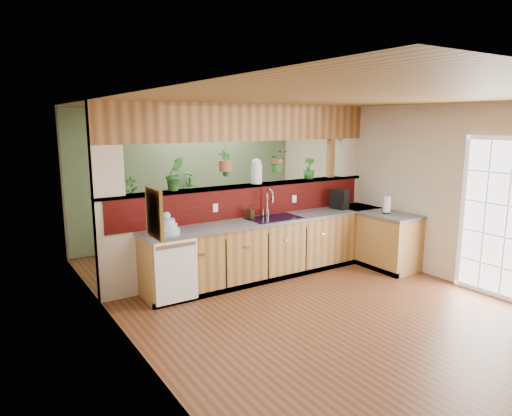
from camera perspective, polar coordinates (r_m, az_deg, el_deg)
ground at (r=6.29m, az=5.47°, el=-11.13°), size 4.60×7.00×0.01m
ceiling at (r=5.85m, az=5.94°, el=13.25°), size 4.60×7.00×0.01m
wall_back at (r=8.91m, az=-8.45°, el=3.94°), size 4.60×0.02×2.60m
wall_left at (r=4.87m, az=-16.03°, el=-2.00°), size 0.02×7.00×2.60m
wall_right at (r=7.57m, az=19.49°, el=2.24°), size 0.02×7.00×2.60m
pass_through_partition at (r=7.05m, az=-0.94°, el=1.38°), size 4.60×0.21×2.60m
pass_through_ledge at (r=7.01m, az=-1.16°, el=2.81°), size 4.60×0.21×0.04m
header_beam at (r=6.95m, az=-1.19°, el=10.63°), size 4.60×0.15×0.55m
sage_backwall at (r=8.89m, az=-8.40°, el=3.93°), size 4.55×0.02×2.55m
countertop at (r=7.29m, az=6.49°, el=-4.35°), size 4.14×1.52×0.90m
dishwasher at (r=5.96m, az=-9.88°, el=-7.82°), size 0.58×0.03×0.82m
navy_sink at (r=6.94m, az=2.24°, el=-1.89°), size 0.82×0.50×0.18m
french_door at (r=6.88m, az=27.75°, el=-1.31°), size 0.06×1.02×2.16m
framed_print at (r=4.08m, az=-12.56°, el=-0.66°), size 0.04×0.35×0.45m
faucet at (r=7.01m, az=1.57°, el=0.84°), size 0.19×0.19×0.43m
dish_stack at (r=6.02m, az=-11.08°, el=-2.39°), size 0.34×0.34×0.30m
soap_dispenser at (r=6.86m, az=-0.72°, el=-0.49°), size 0.12×0.12×0.20m
coffee_maker at (r=7.74m, az=10.43°, el=0.99°), size 0.17×0.29×0.33m
paper_towel at (r=7.54m, az=16.07°, el=0.35°), size 0.14×0.14×0.29m
glass_jar at (r=7.08m, az=0.06°, el=4.64°), size 0.18×0.18×0.39m
ledge_plant_left at (r=6.45m, az=-10.12°, el=4.24°), size 0.28×0.23×0.47m
ledge_plant_right at (r=7.70m, az=6.63°, el=4.95°), size 0.25×0.25×0.36m
hanging_plant_a at (r=6.78m, az=-3.89°, el=6.63°), size 0.21×0.18×0.51m
hanging_plant_b at (r=7.28m, az=2.70°, el=7.05°), size 0.37×0.34×0.45m
shelving_console at (r=8.59m, az=-11.14°, el=-1.81°), size 1.36×0.39×0.90m
shelf_plant_a at (r=8.27m, az=-15.30°, el=2.30°), size 0.28×0.23×0.46m
shelf_plant_b at (r=8.66m, az=-8.32°, el=3.02°), size 0.33×0.33×0.48m
floor_plant at (r=8.70m, az=-1.85°, el=-2.55°), size 0.74×0.68×0.68m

